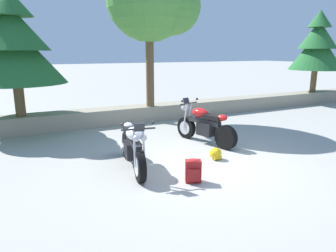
# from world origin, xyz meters

# --- Properties ---
(ground_plane) EXTENTS (120.00, 120.00, 0.00)m
(ground_plane) POSITION_xyz_m (0.00, 0.00, 0.00)
(ground_plane) COLOR #A3A099
(stone_wall) EXTENTS (36.00, 0.80, 0.55)m
(stone_wall) POSITION_xyz_m (0.00, 4.80, 0.28)
(stone_wall) COLOR gray
(stone_wall) RESTS_ON ground
(motorcycle_white_near_left) EXTENTS (0.72, 2.06, 1.18)m
(motorcycle_white_near_left) POSITION_xyz_m (-1.44, 0.43, 0.49)
(motorcycle_white_near_left) COLOR black
(motorcycle_white_near_left) RESTS_ON ground
(motorcycle_red_centre) EXTENTS (0.86, 2.03, 1.18)m
(motorcycle_red_centre) POSITION_xyz_m (0.99, 1.38, 0.49)
(motorcycle_red_centre) COLOR black
(motorcycle_red_centre) RESTS_ON ground
(rider_backpack) EXTENTS (0.35, 0.33, 0.47)m
(rider_backpack) POSITION_xyz_m (-0.66, -0.75, 0.24)
(rider_backpack) COLOR #A31E1E
(rider_backpack) RESTS_ON ground
(rider_helmet) EXTENTS (0.28, 0.28, 0.28)m
(rider_helmet) POSITION_xyz_m (0.49, 0.12, 0.14)
(rider_helmet) COLOR yellow
(rider_helmet) RESTS_ON ground
(pine_tree_mid_left) EXTENTS (2.88, 2.88, 3.65)m
(pine_tree_mid_left) POSITION_xyz_m (-3.44, 4.73, 2.66)
(pine_tree_mid_left) COLOR brown
(pine_tree_mid_left) RESTS_ON stone_wall
(leafy_tree_mid_right) EXTENTS (3.05, 2.90, 5.12)m
(leafy_tree_mid_right) POSITION_xyz_m (0.93, 4.50, 4.14)
(leafy_tree_mid_right) COLOR brown
(leafy_tree_mid_right) RESTS_ON stone_wall
(pine_tree_far_right) EXTENTS (2.46, 2.46, 3.79)m
(pine_tree_far_right) POSITION_xyz_m (9.48, 4.76, 2.76)
(pine_tree_far_right) COLOR brown
(pine_tree_far_right) RESTS_ON stone_wall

